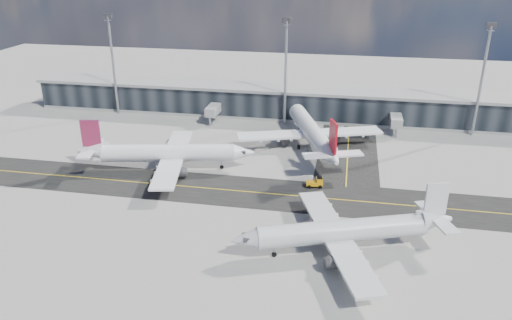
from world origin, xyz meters
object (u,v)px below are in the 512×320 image
object	(u,v)px
airliner_af	(166,153)
airliner_near	(345,231)
baggage_tug	(316,182)
service_van	(342,129)
airliner_redtail	(312,132)

from	to	relation	value
airliner_af	airliner_near	distance (m)	47.16
airliner_near	baggage_tug	bearing A→B (deg)	-4.63
service_van	airliner_af	bearing A→B (deg)	-155.03
airliner_af	service_van	bearing A→B (deg)	119.36
airliner_af	service_van	xyz separation A→B (m)	(37.52, 32.34, -3.15)
airliner_af	airliner_near	xyz separation A→B (m)	(39.64, -25.54, -0.21)
airliner_af	baggage_tug	xyz separation A→B (m)	(33.39, -2.92, -2.76)
airliner_af	airliner_near	size ratio (longest dim) A/B	1.09
baggage_tug	service_van	bearing A→B (deg)	165.09
airliner_redtail	airliner_near	xyz separation A→B (m)	(9.17, -44.40, -0.56)
service_van	baggage_tug	bearing A→B (deg)	-112.47
airliner_af	service_van	world-z (taller)	airliner_af
airliner_near	baggage_tug	world-z (taller)	airliner_near
service_van	airliner_near	bearing A→B (deg)	-103.69
airliner_near	service_van	world-z (taller)	airliner_near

